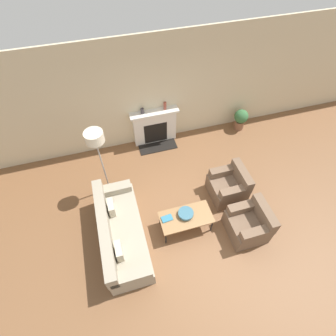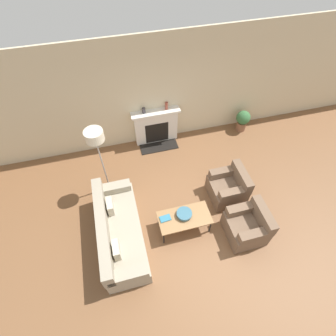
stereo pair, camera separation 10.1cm
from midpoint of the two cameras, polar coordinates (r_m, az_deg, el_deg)
name	(u,v)px [view 2 (the right image)]	position (r m, az deg, el deg)	size (l,w,h in m)	color
ground_plane	(189,228)	(5.86, 5.13, -12.96)	(18.00, 18.00, 0.00)	brown
wall_back	(156,93)	(6.63, -2.18, 15.99)	(18.00, 0.06, 2.90)	beige
fireplace	(156,127)	(7.10, -2.19, 8.94)	(1.26, 0.59, 1.02)	silver
couch	(118,231)	(5.55, -10.27, -13.42)	(0.82, 2.13, 0.80)	#9E937F
armchair_near	(248,226)	(5.76, 17.47, -11.91)	(0.75, 0.77, 0.80)	brown
armchair_far	(229,187)	(6.17, 13.54, -4.13)	(0.75, 0.77, 0.80)	brown
coffee_table	(184,218)	(5.51, 4.13, -10.81)	(1.08, 0.55, 0.43)	olive
bowl	(184,214)	(5.45, 4.10, -9.93)	(0.32, 0.32, 0.09)	#38667A
book	(165,218)	(5.44, -0.06, -10.92)	(0.23, 0.16, 0.02)	teal
floor_lamp	(96,142)	(5.34, -14.89, 5.53)	(0.38, 0.38, 1.86)	gray
mantel_vase_left	(144,111)	(6.69, -4.87, 12.36)	(0.09, 0.09, 0.14)	#3D383D
mantel_vase_center_left	(166,106)	(6.76, 0.10, 13.40)	(0.07, 0.07, 0.20)	brown
potted_plant	(243,120)	(7.83, 16.32, 10.07)	(0.39, 0.39, 0.63)	brown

